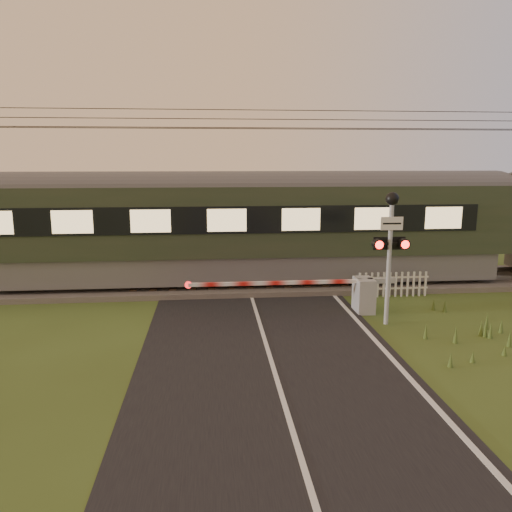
{
  "coord_description": "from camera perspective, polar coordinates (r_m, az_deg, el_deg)",
  "views": [
    {
      "loc": [
        -1.31,
        -10.84,
        4.49
      ],
      "look_at": [
        -0.01,
        3.2,
        1.73
      ],
      "focal_mm": 35.0,
      "sensor_mm": 36.0,
      "label": 1
    }
  ],
  "objects": [
    {
      "name": "road",
      "position": [
        11.6,
        1.75,
        -11.67
      ],
      "size": [
        6.0,
        140.0,
        0.03
      ],
      "color": "black",
      "rests_on": "ground"
    },
    {
      "name": "overhead_wires",
      "position": [
        17.44,
        -0.99,
        15.13
      ],
      "size": [
        120.0,
        0.62,
        0.62
      ],
      "color": "black",
      "rests_on": "ground"
    },
    {
      "name": "crossing_signal",
      "position": [
        13.78,
        15.12,
        2.37
      ],
      "size": [
        0.92,
        0.37,
        3.63
      ],
      "color": "gray",
      "rests_on": "ground"
    },
    {
      "name": "picket_fence",
      "position": [
        17.05,
        15.35,
        -3.14
      ],
      "size": [
        2.44,
        0.07,
        0.83
      ],
      "color": "silver",
      "rests_on": "ground"
    },
    {
      "name": "train",
      "position": [
        20.57,
        26.56,
        3.39
      ],
      "size": [
        40.17,
        2.77,
        3.74
      ],
      "color": "slate",
      "rests_on": "ground"
    },
    {
      "name": "track_bed",
      "position": [
        17.95,
        -0.93,
        -3.2
      ],
      "size": [
        140.0,
        3.4,
        0.39
      ],
      "color": "#47423D",
      "rests_on": "ground"
    },
    {
      "name": "ground",
      "position": [
        11.81,
        1.52,
        -11.28
      ],
      "size": [
        160.0,
        160.0,
        0.0
      ],
      "primitive_type": "plane",
      "color": "#3A4B1C",
      "rests_on": "ground"
    },
    {
      "name": "boom_gate",
      "position": [
        15.08,
        11.21,
        -4.2
      ],
      "size": [
        6.19,
        0.78,
        1.04
      ],
      "color": "gray",
      "rests_on": "ground"
    }
  ]
}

